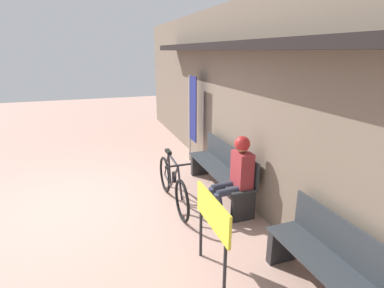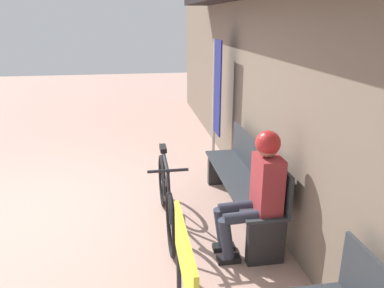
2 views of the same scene
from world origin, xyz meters
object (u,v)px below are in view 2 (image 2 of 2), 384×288
(bicycle, at_px, (166,197))
(signboard, at_px, (185,267))
(park_bench_near, at_px, (244,181))
(person_seated, at_px, (258,186))
(banner_pole, at_px, (217,93))

(bicycle, distance_m, signboard, 1.75)
(park_bench_near, height_order, bicycle, park_bench_near)
(bicycle, xyz_separation_m, person_seated, (0.64, 0.81, 0.37))
(bicycle, xyz_separation_m, signboard, (1.71, -0.03, 0.36))
(person_seated, relative_size, banner_pole, 0.65)
(bicycle, relative_size, banner_pole, 0.87)
(person_seated, relative_size, signboard, 1.30)
(banner_pole, distance_m, signboard, 3.62)
(park_bench_near, xyz_separation_m, person_seated, (0.75, -0.11, 0.30))
(banner_pole, bearing_deg, person_seated, -3.21)
(park_bench_near, distance_m, person_seated, 0.82)
(signboard, bearing_deg, person_seated, 142.03)
(banner_pole, bearing_deg, park_bench_near, -0.90)
(bicycle, height_order, signboard, signboard)
(park_bench_near, distance_m, bicycle, 0.92)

